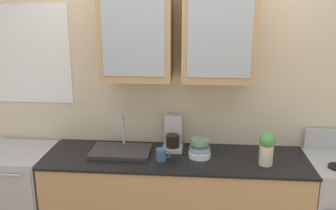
{
  "coord_description": "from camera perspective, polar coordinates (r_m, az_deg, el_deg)",
  "views": [
    {
      "loc": [
        0.18,
        -2.84,
        2.17
      ],
      "look_at": [
        -0.06,
        0.0,
        1.37
      ],
      "focal_mm": 39.95,
      "sensor_mm": 36.0,
      "label": 1
    }
  ],
  "objects": [
    {
      "name": "back_wall_unit",
      "position": [
        3.23,
        1.46,
        4.16
      ],
      "size": [
        3.77,
        0.46,
        2.8
      ],
      "color": "beige",
      "rests_on": "ground_plane"
    },
    {
      "name": "dishwasher",
      "position": [
        3.66,
        -21.81,
        -13.33
      ],
      "size": [
        0.59,
        0.63,
        0.93
      ],
      "color": "#ADAFB5",
      "rests_on": "ground_plane"
    },
    {
      "name": "sink_faucet",
      "position": [
        3.2,
        -7.17,
        -6.88
      ],
      "size": [
        0.5,
        0.33,
        0.28
      ],
      "color": "#2D2D30",
      "rests_on": "counter"
    },
    {
      "name": "bowl_stack",
      "position": [
        3.08,
        4.87,
        -6.67
      ],
      "size": [
        0.18,
        0.18,
        0.16
      ],
      "color": "white",
      "rests_on": "counter"
    },
    {
      "name": "coffee_maker",
      "position": [
        3.24,
        0.77,
        -4.82
      ],
      "size": [
        0.17,
        0.2,
        0.29
      ],
      "color": "#B7B7BC",
      "rests_on": "counter"
    },
    {
      "name": "cup_near_sink",
      "position": [
        3.02,
        -1.05,
        -7.59
      ],
      "size": [
        0.12,
        0.08,
        0.1
      ],
      "color": "#38608C",
      "rests_on": "counter"
    },
    {
      "name": "vase",
      "position": [
        3.01,
        14.82,
        -6.25
      ],
      "size": [
        0.13,
        0.13,
        0.27
      ],
      "color": "beige",
      "rests_on": "counter"
    },
    {
      "name": "counter",
      "position": [
        3.32,
        1.13,
        -15.28
      ],
      "size": [
        2.16,
        0.64,
        0.93
      ],
      "color": "tan",
      "rests_on": "ground_plane"
    }
  ]
}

